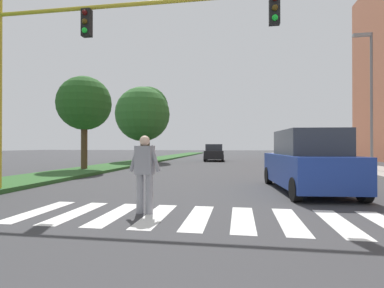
{
  "coord_description": "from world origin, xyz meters",
  "views": [
    {
      "loc": [
        0.83,
        1.11,
        1.47
      ],
      "look_at": [
        -2.28,
        20.57,
        1.59
      ],
      "focal_mm": 27.61,
      "sensor_mm": 36.0,
      "label": 1
    }
  ],
  "objects_px": {
    "pedestrian_performer": "(145,170)",
    "sedan_midblock": "(214,153)",
    "tree_far": "(143,114)",
    "street_lamp_right": "(370,89)",
    "traffic_light_gantry": "(87,47)",
    "tree_distant": "(148,107)",
    "suv_crossing": "(308,163)",
    "tree_mid": "(84,104)"
  },
  "relations": [
    {
      "from": "pedestrian_performer",
      "to": "sedan_midblock",
      "type": "height_order",
      "value": "pedestrian_performer"
    },
    {
      "from": "tree_far",
      "to": "suv_crossing",
      "type": "bearing_deg",
      "value": -54.57
    },
    {
      "from": "traffic_light_gantry",
      "to": "street_lamp_right",
      "type": "relative_size",
      "value": 1.32
    },
    {
      "from": "tree_distant",
      "to": "sedan_midblock",
      "type": "distance_m",
      "value": 7.77
    },
    {
      "from": "traffic_light_gantry",
      "to": "street_lamp_right",
      "type": "xyz_separation_m",
      "value": [
        11.46,
        9.3,
        0.2
      ]
    },
    {
      "from": "street_lamp_right",
      "to": "sedan_midblock",
      "type": "distance_m",
      "value": 15.35
    },
    {
      "from": "street_lamp_right",
      "to": "suv_crossing",
      "type": "bearing_deg",
      "value": -123.16
    },
    {
      "from": "tree_mid",
      "to": "suv_crossing",
      "type": "height_order",
      "value": "tree_mid"
    },
    {
      "from": "tree_far",
      "to": "street_lamp_right",
      "type": "bearing_deg",
      "value": -25.38
    },
    {
      "from": "tree_far",
      "to": "tree_distant",
      "type": "relative_size",
      "value": 0.93
    },
    {
      "from": "tree_far",
      "to": "tree_distant",
      "type": "distance_m",
      "value": 2.46
    },
    {
      "from": "pedestrian_performer",
      "to": "sedan_midblock",
      "type": "xyz_separation_m",
      "value": [
        -0.39,
        22.69,
        -0.17
      ]
    },
    {
      "from": "suv_crossing",
      "to": "sedan_midblock",
      "type": "distance_m",
      "value": 19.46
    },
    {
      "from": "tree_distant",
      "to": "pedestrian_performer",
      "type": "xyz_separation_m",
      "value": [
        6.52,
        -20.79,
        -4.2
      ]
    },
    {
      "from": "tree_far",
      "to": "street_lamp_right",
      "type": "height_order",
      "value": "street_lamp_right"
    },
    {
      "from": "tree_far",
      "to": "tree_distant",
      "type": "height_order",
      "value": "tree_distant"
    },
    {
      "from": "tree_far",
      "to": "traffic_light_gantry",
      "type": "xyz_separation_m",
      "value": [
        3.89,
        -16.59,
        0.17
      ]
    },
    {
      "from": "tree_distant",
      "to": "suv_crossing",
      "type": "bearing_deg",
      "value": -57.78
    },
    {
      "from": "sedan_midblock",
      "to": "tree_mid",
      "type": "bearing_deg",
      "value": -116.43
    },
    {
      "from": "traffic_light_gantry",
      "to": "sedan_midblock",
      "type": "xyz_separation_m",
      "value": [
        2.0,
        20.76,
        -3.64
      ]
    },
    {
      "from": "tree_distant",
      "to": "tree_mid",
      "type": "bearing_deg",
      "value": -91.64
    },
    {
      "from": "suv_crossing",
      "to": "tree_distant",
      "type": "bearing_deg",
      "value": 122.22
    },
    {
      "from": "street_lamp_right",
      "to": "sedan_midblock",
      "type": "height_order",
      "value": "street_lamp_right"
    },
    {
      "from": "traffic_light_gantry",
      "to": "suv_crossing",
      "type": "relative_size",
      "value": 2.08
    },
    {
      "from": "suv_crossing",
      "to": "sedan_midblock",
      "type": "bearing_deg",
      "value": 103.64
    },
    {
      "from": "sedan_midblock",
      "to": "tree_distant",
      "type": "bearing_deg",
      "value": -162.77
    },
    {
      "from": "tree_far",
      "to": "traffic_light_gantry",
      "type": "height_order",
      "value": "tree_far"
    },
    {
      "from": "tree_far",
      "to": "suv_crossing",
      "type": "height_order",
      "value": "tree_far"
    },
    {
      "from": "pedestrian_performer",
      "to": "suv_crossing",
      "type": "distance_m",
      "value": 5.65
    },
    {
      "from": "pedestrian_performer",
      "to": "sedan_midblock",
      "type": "relative_size",
      "value": 0.41
    },
    {
      "from": "tree_far",
      "to": "tree_mid",
      "type": "bearing_deg",
      "value": -93.6
    },
    {
      "from": "tree_mid",
      "to": "street_lamp_right",
      "type": "bearing_deg",
      "value": 5.43
    },
    {
      "from": "traffic_light_gantry",
      "to": "sedan_midblock",
      "type": "height_order",
      "value": "traffic_light_gantry"
    },
    {
      "from": "tree_far",
      "to": "pedestrian_performer",
      "type": "bearing_deg",
      "value": -71.24
    },
    {
      "from": "pedestrian_performer",
      "to": "suv_crossing",
      "type": "height_order",
      "value": "suv_crossing"
    },
    {
      "from": "tree_distant",
      "to": "tree_far",
      "type": "bearing_deg",
      "value": -84.06
    },
    {
      "from": "sedan_midblock",
      "to": "pedestrian_performer",
      "type": "bearing_deg",
      "value": -89.01
    },
    {
      "from": "tree_mid",
      "to": "traffic_light_gantry",
      "type": "xyz_separation_m",
      "value": [
        4.45,
        -7.79,
        0.48
      ]
    },
    {
      "from": "tree_distant",
      "to": "sedan_midblock",
      "type": "xyz_separation_m",
      "value": [
        6.13,
        1.9,
        -4.37
      ]
    },
    {
      "from": "tree_distant",
      "to": "suv_crossing",
      "type": "relative_size",
      "value": 1.46
    },
    {
      "from": "tree_mid",
      "to": "tree_far",
      "type": "height_order",
      "value": "tree_far"
    },
    {
      "from": "tree_mid",
      "to": "street_lamp_right",
      "type": "relative_size",
      "value": 0.71
    }
  ]
}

